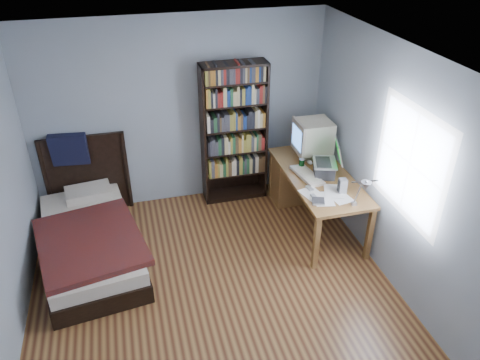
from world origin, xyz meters
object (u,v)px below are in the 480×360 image
at_px(speaker, 342,186).
at_px(bed, 90,235).
at_px(soda_can, 302,164).
at_px(bookshelf, 234,134).
at_px(crt_monitor, 312,137).
at_px(desk_lamp, 364,187).
at_px(keyboard, 307,175).
at_px(laptop, 326,166).
at_px(desk, 303,178).

xyz_separation_m(speaker, bed, (-2.87, 0.56, -0.56)).
bearing_deg(soda_can, speaker, -69.50).
xyz_separation_m(speaker, bookshelf, (-0.93, 1.37, 0.14)).
bearing_deg(crt_monitor, bookshelf, 153.60).
bearing_deg(desk_lamp, keyboard, 98.96).
bearing_deg(crt_monitor, soda_can, -130.97).
bearing_deg(speaker, bookshelf, 130.01).
relative_size(speaker, soda_can, 1.40).
bearing_deg(speaker, crt_monitor, 96.68).
xyz_separation_m(speaker, soda_can, (-0.24, 0.65, -0.02)).
relative_size(keyboard, bed, 0.24).
distance_m(speaker, bookshelf, 1.66).
bearing_deg(bookshelf, soda_can, -46.29).
height_order(laptop, bed, laptop).
bearing_deg(keyboard, crt_monitor, 54.59).
xyz_separation_m(soda_can, bed, (-2.63, -0.09, -0.53)).
bearing_deg(desk, soda_can, -118.38).
bearing_deg(laptop, crt_monitor, 88.66).
relative_size(desk_lamp, bookshelf, 0.28).
distance_m(laptop, soda_can, 0.32).
xyz_separation_m(desk_lamp, soda_can, (-0.15, 1.25, -0.37)).
xyz_separation_m(desk, speaker, (0.10, -0.91, 0.40)).
bearing_deg(bed, soda_can, 1.87).
bearing_deg(bookshelf, bed, -157.49).
bearing_deg(keyboard, desk_lamp, -90.00).
height_order(desk, bed, bed).
height_order(desk, bookshelf, bookshelf).
bearing_deg(soda_can, bookshelf, 133.71).
relative_size(desk, keyboard, 3.27).
bearing_deg(bed, crt_monitor, 6.98).
height_order(desk_lamp, soda_can, desk_lamp).
xyz_separation_m(desk_lamp, speaker, (0.09, 0.60, -0.35)).
height_order(desk_lamp, bed, desk_lamp).
distance_m(desk, crt_monitor, 0.60).
relative_size(keyboard, speaker, 3.00).
height_order(keyboard, bed, bed).
bearing_deg(desk, keyboard, -107.57).
height_order(crt_monitor, speaker, crt_monitor).
bearing_deg(speaker, keyboard, 126.02).
xyz_separation_m(keyboard, soda_can, (0.01, 0.22, 0.04)).
bearing_deg(keyboard, bed, 168.20).
distance_m(crt_monitor, soda_can, 0.42).
distance_m(soda_can, bookshelf, 1.01).
bearing_deg(speaker, desk_lamp, -92.73).
height_order(crt_monitor, bookshelf, bookshelf).
distance_m(crt_monitor, keyboard, 0.60).
bearing_deg(bed, desk, 7.18).
xyz_separation_m(desk, bed, (-2.77, -0.35, -0.16)).
bearing_deg(desk, desk_lamp, -89.58).
xyz_separation_m(desk_lamp, bed, (-2.78, 1.16, -0.91)).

